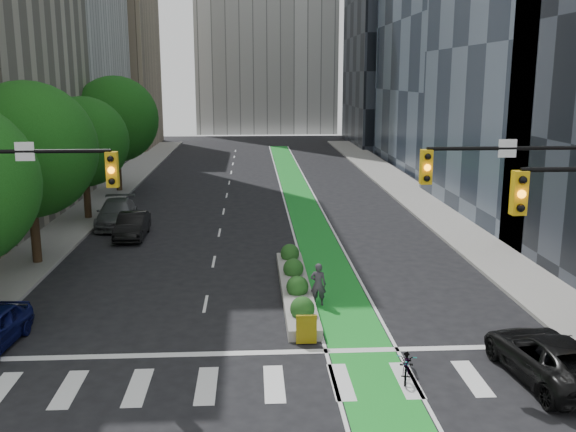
{
  "coord_description": "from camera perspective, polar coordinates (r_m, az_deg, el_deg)",
  "views": [
    {
      "loc": [
        -0.6,
        -18.53,
        8.94
      ],
      "look_at": [
        0.97,
        8.62,
        3.0
      ],
      "focal_mm": 40.0,
      "sensor_mm": 36.0,
      "label": 1
    }
  ],
  "objects": [
    {
      "name": "ground",
      "position": [
        20.58,
        -1.35,
        -13.42
      ],
      "size": [
        160.0,
        160.0,
        0.0
      ],
      "primitive_type": "plane",
      "color": "black",
      "rests_on": "ground"
    },
    {
      "name": "tree_far",
      "position": [
        51.69,
        -15.08,
        8.3
      ],
      "size": [
        6.6,
        6.6,
        9.0
      ],
      "color": "black",
      "rests_on": "ground"
    },
    {
      "name": "tree_midfar",
      "position": [
        42.03,
        -17.73,
        6.29
      ],
      "size": [
        5.6,
        5.6,
        7.76
      ],
      "color": "black",
      "rests_on": "ground"
    },
    {
      "name": "median_planter",
      "position": [
        27.03,
        0.68,
        -6.16
      ],
      "size": [
        1.2,
        10.26,
        1.1
      ],
      "color": "gray",
      "rests_on": "ground"
    },
    {
      "name": "cyclist",
      "position": [
        25.6,
        2.7,
        -6.08
      ],
      "size": [
        0.71,
        0.55,
        1.73
      ],
      "primitive_type": "imported",
      "rotation": [
        0.0,
        0.0,
        2.91
      ],
      "color": "#39323D",
      "rests_on": "ground"
    },
    {
      "name": "sidewalk_right",
      "position": [
        46.12,
        12.35,
        0.95
      ],
      "size": [
        3.6,
        90.0,
        0.15
      ],
      "primitive_type": "cube",
      "color": "gray",
      "rests_on": "ground"
    },
    {
      "name": "parked_car_left_far",
      "position": [
        40.42,
        -15.01,
        0.24
      ],
      "size": [
        2.63,
        5.52,
        1.55
      ],
      "primitive_type": "imported",
      "rotation": [
        0.0,
        0.0,
        0.09
      ],
      "color": "#56595B",
      "rests_on": "ground"
    },
    {
      "name": "sidewalk_left",
      "position": [
        45.82,
        -17.4,
        0.59
      ],
      "size": [
        3.6,
        90.0,
        0.15
      ],
      "primitive_type": "cube",
      "color": "gray",
      "rests_on": "ground"
    },
    {
      "name": "parked_car_left_mid",
      "position": [
        37.19,
        -13.67,
        -0.82
      ],
      "size": [
        1.53,
        4.3,
        1.41
      ],
      "primitive_type": "imported",
      "rotation": [
        0.0,
        0.0,
        0.01
      ],
      "color": "black",
      "rests_on": "ground"
    },
    {
      "name": "signal_right",
      "position": [
        21.54,
        22.26,
        0.32
      ],
      "size": [
        5.82,
        0.51,
        7.2
      ],
      "color": "black",
      "rests_on": "ground"
    },
    {
      "name": "building_dark_end",
      "position": [
        89.09,
        10.44,
        15.38
      ],
      "size": [
        14.0,
        18.0,
        28.0
      ],
      "primitive_type": "cube",
      "color": "black",
      "rests_on": "ground"
    },
    {
      "name": "bicycle",
      "position": [
        20.21,
        10.52,
        -12.77
      ],
      "size": [
        1.02,
        1.78,
        0.89
      ],
      "primitive_type": "imported",
      "rotation": [
        0.0,
        0.0,
        -0.27
      ],
      "color": "gray",
      "rests_on": "ground"
    },
    {
      "name": "parked_car_right",
      "position": [
        21.2,
        22.18,
        -11.53
      ],
      "size": [
        2.83,
        5.23,
        1.39
      ],
      "primitive_type": "imported",
      "rotation": [
        0.0,
        0.0,
        3.25
      ],
      "color": "black",
      "rests_on": "ground"
    },
    {
      "name": "tree_mid",
      "position": [
        32.43,
        -22.1,
        5.45
      ],
      "size": [
        6.4,
        6.4,
        8.78
      ],
      "color": "black",
      "rests_on": "ground"
    },
    {
      "name": "building_tan_far",
      "position": [
        86.82,
        -16.77,
        14.5
      ],
      "size": [
        14.0,
        16.0,
        26.0
      ],
      "primitive_type": "cube",
      "color": "tan",
      "rests_on": "ground"
    },
    {
      "name": "bike_lane_paint",
      "position": [
        49.48,
        0.91,
        1.92
      ],
      "size": [
        2.2,
        70.0,
        0.01
      ],
      "primitive_type": "cube",
      "color": "#1A9129",
      "rests_on": "ground"
    }
  ]
}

